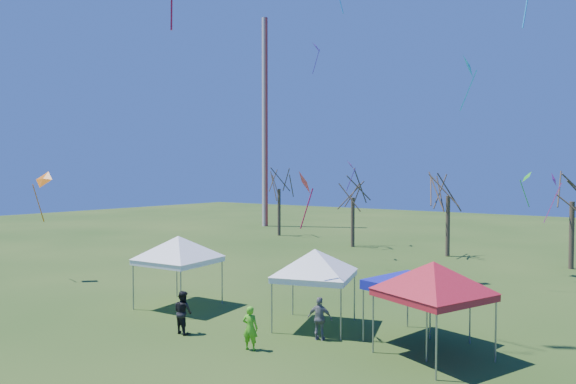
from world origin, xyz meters
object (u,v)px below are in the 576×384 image
Objects in this scene: person_green at (250,328)px; tent_blue at (416,285)px; tree_2 at (448,174)px; person_dark at (183,312)px; tree_0 at (279,172)px; tree_3 at (573,177)px; tent_white_mid at (315,254)px; tent_white_west at (178,241)px; person_grey at (320,318)px; tent_red at (433,268)px; radio_mast at (265,123)px; tree_1 at (353,180)px.

tent_blue is at bearing -153.16° from person_green.
person_dark is at bearing -94.60° from tree_2.
tree_3 is (26.88, -3.34, -0.41)m from tree_0.
tree_3 is 1.98× the size of tent_white_mid.
tent_blue is at bearing -44.16° from tree_0.
tree_2 reaches higher than person_green.
person_green is (3.39, 0.11, -0.05)m from person_dark.
tree_3 is 4.68× the size of person_dark.
tent_white_west is at bearing -37.93° from person_green.
person_grey is at bearing -104.20° from tree_3.
radio_mast is at bearing 136.04° from tent_red.
tree_1 is 2.12× the size of tent_blue.
tent_white_mid is (1.70, -21.17, -3.29)m from tree_2.
tree_2 is at bearing -20.57° from radio_mast.
tree_2 is 21.85m from tent_blue.
tree_3 is 1.80× the size of tent_white_west.
tree_0 is at bearing 164.82° from tree_1.
tree_2 is at bearing 107.65° from tent_red.
tent_white_mid is 4.35m from person_green.
tent_white_mid is 4.29m from tent_blue.
tent_white_west reaches higher than person_dark.
tree_0 is 2.11× the size of tent_white_mid.
tent_red is (6.93, -21.77, -3.20)m from tree_2.
tree_2 is 23.17m from tent_white_west.
person_dark is at bearing -160.05° from tent_red.
tent_blue is at bearing -97.12° from tree_3.
tent_white_west reaches higher than tent_red.
radio_mast reaches higher than tree_3.
tent_white_west is at bearing -121.79° from tree_3.
tree_3 is at bearing 86.07° from tent_red.
tent_white_mid is 2.53× the size of person_green.
radio_mast is 3.16× the size of tree_3.
person_dark is at bearing -150.90° from tent_blue.
person_green is (-1.41, -2.42, -0.02)m from person_grey.
person_dark is 1.07× the size of person_green.
tree_0 reaches higher than person_dark.
person_green is (1.38, -24.91, -5.50)m from tree_2.
radio_mast is 15.34× the size of person_grey.
tree_2 is at bearing 94.59° from tent_white_mid.
tree_3 is 26.10m from person_green.
person_green is at bearing -68.77° from tree_1.
tree_1 is 26.55m from person_dark.
tree_1 is at bearing -70.34° from person_dark.
tent_white_mid is at bearing -64.79° from tree_1.
tree_3 reaches higher than tent_red.
radio_mast is 2.96× the size of tree_0.
tree_3 is at bearing -122.73° from person_green.
person_green is (-4.48, -4.27, -1.36)m from tent_blue.
radio_mast is at bearing -68.75° from person_green.
radio_mast reaches higher than tree_2.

